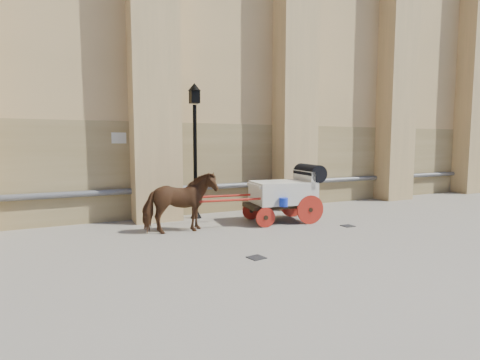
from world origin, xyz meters
TOP-DOWN VIEW (x-y plane):
  - ground at (0.00, 0.00)m, footprint 90.00×90.00m
  - horse at (-0.84, 1.73)m, footprint 1.92×0.94m
  - carriage at (2.48, 1.72)m, footprint 4.01×1.55m
  - street_lamp at (0.18, 3.39)m, footprint 0.39×0.39m
  - drain_grate_near at (-0.08, -1.08)m, footprint 0.37×0.37m
  - drain_grate_far at (3.67, 0.38)m, footprint 0.32×0.32m

SIDE VIEW (x-z plane):
  - ground at x=0.00m, z-range 0.00..0.00m
  - drain_grate_near at x=-0.08m, z-range 0.00..0.01m
  - drain_grate_far at x=3.67m, z-range 0.00..0.01m
  - horse at x=-0.84m, z-range 0.00..1.59m
  - carriage at x=2.48m, z-range 0.07..1.78m
  - street_lamp at x=0.18m, z-range 0.15..4.32m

